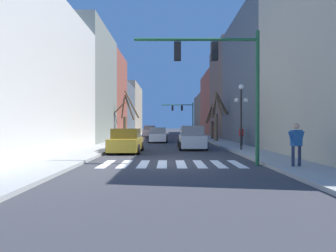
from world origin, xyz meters
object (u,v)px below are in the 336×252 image
(pedestrian_on_left_sidewalk, at_px, (240,134))
(street_tree_right_mid, at_px, (216,116))
(traffic_signal_near, at_px, (222,69))
(car_parked_left_mid, at_px, (191,138))
(street_tree_left_mid, at_px, (125,116))
(traffic_signal_far, at_px, (183,112))
(street_lamp_right_corner, at_px, (240,104))
(car_parked_left_near, at_px, (192,134))
(pedestrian_on_right_sidewalk, at_px, (295,141))
(car_at_intersection, at_px, (157,135))
(car_driving_away_lane, at_px, (149,132))
(car_parked_left_far, at_px, (125,141))
(street_tree_right_near, at_px, (210,123))

(pedestrian_on_left_sidewalk, bearing_deg, street_tree_right_mid, -132.54)
(traffic_signal_near, xyz_separation_m, car_parked_left_mid, (-0.67, 8.43, -3.64))
(street_tree_right_mid, bearing_deg, street_tree_left_mid, 167.67)
(traffic_signal_far, distance_m, car_parked_left_mid, 23.33)
(street_lamp_right_corner, bearing_deg, traffic_signal_far, 95.60)
(pedestrian_on_left_sidewalk, xyz_separation_m, street_tree_right_mid, (-0.78, 6.80, 1.71))
(traffic_signal_near, bearing_deg, traffic_signal_far, 89.83)
(street_tree_left_mid, distance_m, street_tree_right_mid, 10.57)
(street_lamp_right_corner, xyz_separation_m, car_parked_left_mid, (-3.25, 2.25, -2.53))
(traffic_signal_far, bearing_deg, car_parked_left_near, -86.27)
(car_parked_left_mid, bearing_deg, pedestrian_on_right_sidewalk, -159.83)
(car_at_intersection, height_order, car_driving_away_lane, car_driving_away_lane)
(traffic_signal_near, relative_size, pedestrian_on_left_sidewalk, 3.84)
(traffic_signal_near, xyz_separation_m, street_lamp_right_corner, (2.58, 6.18, -1.10))
(car_parked_left_far, bearing_deg, car_parked_left_mid, -61.05)
(car_parked_left_mid, xyz_separation_m, car_parked_left_far, (-4.72, -2.61, -0.07))
(car_at_intersection, distance_m, car_parked_left_near, 6.78)
(street_tree_left_mid, distance_m, street_tree_right_near, 10.48)
(street_lamp_right_corner, distance_m, street_tree_left_mid, 16.21)
(car_parked_left_near, distance_m, street_tree_right_near, 2.88)
(car_parked_left_mid, height_order, pedestrian_on_left_sidewalk, car_parked_left_mid)
(pedestrian_on_left_sidewalk, distance_m, street_tree_right_near, 10.58)
(car_at_intersection, bearing_deg, car_parked_left_near, 140.25)
(traffic_signal_near, relative_size, traffic_signal_far, 1.11)
(traffic_signal_far, relative_size, car_parked_left_far, 1.35)
(pedestrian_on_right_sidewalk, bearing_deg, street_tree_left_mid, 105.71)
(pedestrian_on_right_sidewalk, bearing_deg, pedestrian_on_left_sidewalk, 74.40)
(pedestrian_on_left_sidewalk, bearing_deg, street_tree_left_mid, -88.26)
(street_tree_left_mid, bearing_deg, pedestrian_on_left_sidewalk, -39.20)
(traffic_signal_near, relative_size, street_tree_right_mid, 1.17)
(traffic_signal_near, height_order, car_driving_away_lane, traffic_signal_near)
(pedestrian_on_left_sidewalk, bearing_deg, street_lamp_right_corner, 24.95)
(street_tree_right_near, bearing_deg, street_lamp_right_corner, -91.14)
(car_at_intersection, height_order, street_tree_right_near, street_tree_right_near)
(street_tree_right_near, bearing_deg, street_tree_left_mid, -171.98)
(street_lamp_right_corner, height_order, car_parked_left_mid, street_lamp_right_corner)
(car_driving_away_lane, height_order, street_tree_right_mid, street_tree_right_mid)
(car_parked_left_mid, distance_m, car_parked_left_near, 13.41)
(pedestrian_on_left_sidewalk, relative_size, street_tree_left_mid, 0.28)
(traffic_signal_far, xyz_separation_m, car_parked_left_far, (-5.49, -25.71, -3.26))
(traffic_signal_near, bearing_deg, car_parked_left_mid, 94.54)
(traffic_signal_far, height_order, car_parked_left_far, traffic_signal_far)
(car_at_intersection, relative_size, pedestrian_on_left_sidewalk, 2.81)
(car_driving_away_lane, relative_size, pedestrian_on_right_sidewalk, 2.62)
(car_at_intersection, relative_size, car_parked_left_far, 1.10)
(traffic_signal_near, bearing_deg, car_at_intersection, 102.28)
(street_tree_left_mid, height_order, street_tree_right_mid, street_tree_left_mid)
(car_at_intersection, xyz_separation_m, street_tree_left_mid, (-3.87, 2.34, 2.23))
(pedestrian_on_right_sidewalk, bearing_deg, car_parked_left_mid, 98.63)
(car_parked_left_far, distance_m, car_driving_away_lane, 23.37)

